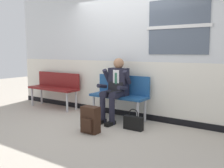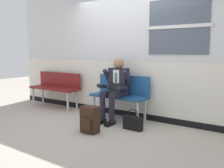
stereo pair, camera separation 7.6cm
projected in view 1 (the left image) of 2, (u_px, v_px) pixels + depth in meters
The scene contains 7 objects.
ground_plane at pixel (104, 124), 4.88m from camera, with size 18.00×18.00×0.00m, color #B2A899.
station_wall at pixel (126, 51), 5.32m from camera, with size 6.47×0.17×2.78m.
bench_with_person at pixel (120, 93), 5.18m from camera, with size 1.21×0.42×0.89m.
bench_empty at pixel (55, 86), 6.26m from camera, with size 1.40×0.42×0.86m.
person_seated at pixel (115, 88), 5.00m from camera, with size 0.57×0.70×1.25m.
backpack at pixel (90, 120), 4.30m from camera, with size 0.31×0.22×0.46m.
handbag at pixel (133, 123), 4.48m from camera, with size 0.36×0.11×0.38m.
Camera 1 is at (2.80, -3.82, 1.39)m, focal length 40.51 mm.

